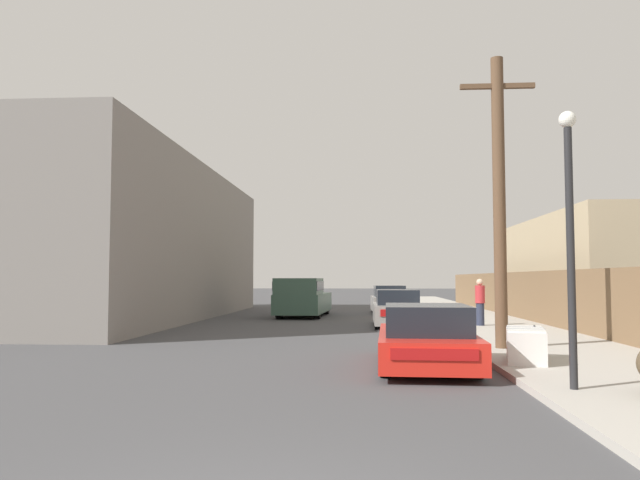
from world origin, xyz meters
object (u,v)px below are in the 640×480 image
car_parked_far (389,301)px  street_lamp (570,224)px  car_parked_mid (397,309)px  pedestrian (480,302)px  pickup_truck (302,298)px  parked_sports_car_red (426,339)px  utility_pole (499,196)px  discarded_fridge (526,345)px

car_parked_far → street_lamp: (1.81, -22.33, 1.94)m
car_parked_mid → pedestrian: size_ratio=2.46×
car_parked_far → pickup_truck: size_ratio=0.70×
parked_sports_car_red → pedestrian: 10.28m
parked_sports_car_red → utility_pole: utility_pole is taller
car_parked_mid → car_parked_far: 8.73m
parked_sports_car_red → utility_pole: size_ratio=0.66×
car_parked_far → pickup_truck: (-4.14, -3.03, 0.24)m
car_parked_far → discarded_fridge: bearing=-85.9°
car_parked_mid → parked_sports_car_red: bearing=-90.1°
car_parked_mid → utility_pole: size_ratio=0.57×
parked_sports_car_red → car_parked_far: car_parked_far is taller
car_parked_mid → utility_pole: bearing=-75.8°
discarded_fridge → parked_sports_car_red: bearing=-162.4°
utility_pole → pedestrian: 7.82m
pickup_truck → pedestrian: pickup_truck is taller
car_parked_far → car_parked_mid: bearing=-92.2°
street_lamp → car_parked_mid: bearing=97.9°
discarded_fridge → parked_sports_car_red: parked_sports_car_red is taller
discarded_fridge → pickup_truck: bearing=122.6°
discarded_fridge → pedestrian: size_ratio=1.07×
pickup_truck → utility_pole: 15.30m
discarded_fridge → parked_sports_car_red: 2.01m
discarded_fridge → car_parked_mid: (-2.00, 10.44, 0.19)m
parked_sports_car_red → pedestrian: bearing=75.9°
car_parked_mid → street_lamp: bearing=-82.2°
street_lamp → car_parked_far: bearing=94.6°
pedestrian → utility_pole: bearing=-96.6°
pickup_truck → parked_sports_car_red: bearing=106.9°
parked_sports_car_red → car_parked_mid: 10.63m
pickup_truck → pedestrian: bearing=140.0°
pedestrian → car_parked_mid: bearing=165.0°
car_parked_far → pedestrian: 9.92m
car_parked_mid → car_parked_far: car_parked_far is taller
car_parked_mid → utility_pole: 8.86m
utility_pole → pedestrian: size_ratio=4.28×
car_parked_mid → pedestrian: bearing=-15.1°
parked_sports_car_red → pickup_truck: 16.83m
car_parked_far → utility_pole: bearing=-85.0°
car_parked_mid → car_parked_far: size_ratio=0.99×
parked_sports_car_red → car_parked_far: bearing=92.0°
car_parked_far → pedestrian: (2.81, -9.50, 0.30)m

